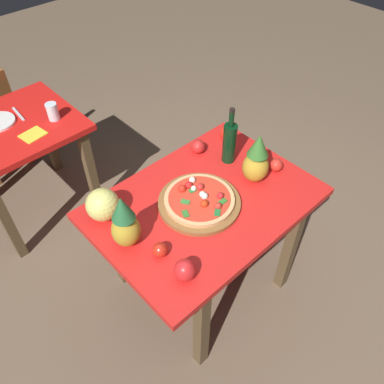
% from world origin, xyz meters
% --- Properties ---
extents(ground_plane, '(10.00, 10.00, 0.00)m').
position_xyz_m(ground_plane, '(0.00, 0.00, 0.00)').
color(ground_plane, brown).
extents(display_table, '(1.13, 0.81, 0.75)m').
position_xyz_m(display_table, '(0.00, 0.00, 0.65)').
color(display_table, brown).
rests_on(display_table, ground_plane).
extents(background_table, '(0.80, 0.72, 0.75)m').
position_xyz_m(background_table, '(-0.44, 1.30, 0.62)').
color(background_table, brown).
rests_on(background_table, ground_plane).
extents(pizza_board, '(0.42, 0.42, 0.02)m').
position_xyz_m(pizza_board, '(-0.04, 0.00, 0.77)').
color(pizza_board, brown).
rests_on(pizza_board, display_table).
extents(pizza, '(0.36, 0.36, 0.06)m').
position_xyz_m(pizza, '(-0.04, 0.01, 0.79)').
color(pizza, '#E3A76C').
rests_on(pizza, pizza_board).
extents(wine_bottle, '(0.08, 0.08, 0.34)m').
position_xyz_m(wine_bottle, '(0.32, 0.14, 0.88)').
color(wine_bottle, black).
rests_on(wine_bottle, display_table).
extents(pineapple_left, '(0.13, 0.13, 0.30)m').
position_xyz_m(pineapple_left, '(-0.45, 0.05, 0.89)').
color(pineapple_left, gold).
rests_on(pineapple_left, display_table).
extents(pineapple_right, '(0.14, 0.14, 0.29)m').
position_xyz_m(pineapple_right, '(0.31, -0.06, 0.89)').
color(pineapple_right, gold).
rests_on(pineapple_right, display_table).
extents(melon, '(0.16, 0.16, 0.16)m').
position_xyz_m(melon, '(-0.43, 0.26, 0.84)').
color(melon, '#D9D36B').
rests_on(melon, display_table).
extents(bell_pepper, '(0.10, 0.10, 0.10)m').
position_xyz_m(bell_pepper, '(-0.38, -0.27, 0.80)').
color(bell_pepper, red).
rests_on(bell_pepper, display_table).
extents(tomato_by_bottle, '(0.08, 0.08, 0.08)m').
position_xyz_m(tomato_by_bottle, '(0.24, 0.31, 0.79)').
color(tomato_by_bottle, red).
rests_on(tomato_by_bottle, display_table).
extents(tomato_near_board, '(0.07, 0.07, 0.07)m').
position_xyz_m(tomato_near_board, '(0.45, -0.10, 0.79)').
color(tomato_near_board, red).
rests_on(tomato_near_board, display_table).
extents(tomato_beside_pepper, '(0.07, 0.07, 0.07)m').
position_xyz_m(tomato_beside_pepper, '(0.46, 0.29, 0.79)').
color(tomato_beside_pepper, red).
rests_on(tomato_beside_pepper, display_table).
extents(tomato_at_corner, '(0.07, 0.07, 0.07)m').
position_xyz_m(tomato_at_corner, '(-0.38, -0.10, 0.79)').
color(tomato_at_corner, red).
rests_on(tomato_at_corner, display_table).
extents(drinking_glass_water, '(0.07, 0.07, 0.11)m').
position_xyz_m(drinking_glass_water, '(-0.20, 1.17, 0.81)').
color(drinking_glass_water, silver).
rests_on(drinking_glass_water, background_table).
extents(knife_utensil, '(0.03, 0.18, 0.01)m').
position_xyz_m(knife_utensil, '(-0.35, 1.38, 0.76)').
color(knife_utensil, silver).
rests_on(knife_utensil, background_table).
extents(napkin_folded, '(0.16, 0.14, 0.01)m').
position_xyz_m(napkin_folded, '(-0.39, 1.11, 0.76)').
color(napkin_folded, yellow).
rests_on(napkin_folded, background_table).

